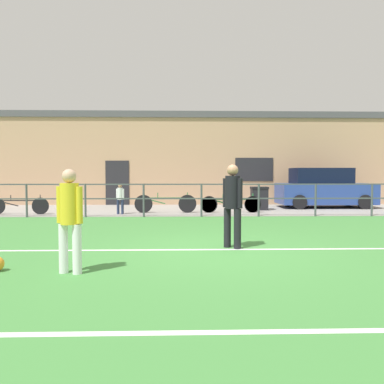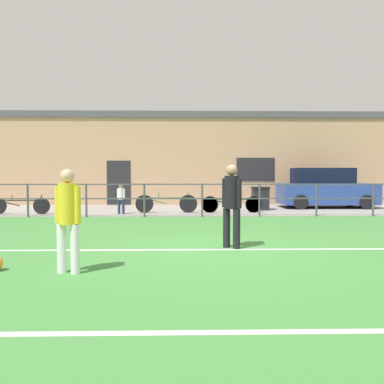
{
  "view_description": "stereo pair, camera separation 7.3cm",
  "coord_description": "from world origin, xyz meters",
  "views": [
    {
      "loc": [
        -0.71,
        -7.57,
        1.51
      ],
      "look_at": [
        -0.42,
        2.65,
        1.02
      ],
      "focal_mm": 36.77,
      "sensor_mm": 36.0,
      "label": 1
    },
    {
      "loc": [
        -0.64,
        -7.58,
        1.51
      ],
      "look_at": [
        -0.42,
        2.65,
        1.02
      ],
      "focal_mm": 36.77,
      "sensor_mm": 36.0,
      "label": 2
    }
  ],
  "objects": [
    {
      "name": "ground",
      "position": [
        0.0,
        0.0,
        -0.02
      ],
      "size": [
        60.0,
        44.0,
        0.04
      ],
      "primitive_type": "cube",
      "color": "#42843D"
    },
    {
      "name": "field_line_touchline",
      "position": [
        0.0,
        0.12,
        0.0
      ],
      "size": [
        36.0,
        0.11,
        0.0
      ],
      "primitive_type": "cube",
      "color": "white",
      "rests_on": "ground"
    },
    {
      "name": "field_line_hash",
      "position": [
        0.0,
        -3.92,
        0.0
      ],
      "size": [
        36.0,
        0.11,
        0.0
      ],
      "primitive_type": "cube",
      "color": "white",
      "rests_on": "ground"
    },
    {
      "name": "pavement_strip",
      "position": [
        0.0,
        8.5,
        0.01
      ],
      "size": [
        48.0,
        5.0,
        0.02
      ],
      "primitive_type": "cube",
      "color": "gray",
      "rests_on": "ground"
    },
    {
      "name": "perimeter_fence",
      "position": [
        0.0,
        6.0,
        0.75
      ],
      "size": [
        36.07,
        0.07,
        1.15
      ],
      "color": "#474C51",
      "rests_on": "ground"
    },
    {
      "name": "clubhouse_facade",
      "position": [
        -0.0,
        12.2,
        2.22
      ],
      "size": [
        28.0,
        2.56,
        4.43
      ],
      "color": "tan",
      "rests_on": "ground"
    },
    {
      "name": "player_goalkeeper",
      "position": [
        0.33,
        0.28,
        0.96
      ],
      "size": [
        0.37,
        0.35,
        1.69
      ],
      "rotation": [
        0.0,
        0.0,
        5.53
      ],
      "color": "black",
      "rests_on": "ground"
    },
    {
      "name": "player_striker",
      "position": [
        -2.38,
        -1.66,
        0.9
      ],
      "size": [
        0.42,
        0.28,
        1.58
      ],
      "rotation": [
        0.0,
        0.0,
        5.98
      ],
      "color": "white",
      "rests_on": "ground"
    },
    {
      "name": "spectator_child",
      "position": [
        -2.93,
        6.77,
        0.65
      ],
      "size": [
        0.3,
        0.19,
        1.11
      ],
      "rotation": [
        0.0,
        0.0,
        2.95
      ],
      "color": "#232D4C",
      "rests_on": "pavement_strip"
    },
    {
      "name": "parked_car_red",
      "position": [
        5.5,
        9.29,
        0.82
      ],
      "size": [
        4.02,
        1.84,
        1.71
      ],
      "color": "#28428E",
      "rests_on": "pavement_strip"
    },
    {
      "name": "bicycle_parked_1",
      "position": [
        1.18,
        7.2,
        0.35
      ],
      "size": [
        2.29,
        0.04,
        0.73
      ],
      "color": "black",
      "rests_on": "pavement_strip"
    },
    {
      "name": "bicycle_parked_2",
      "position": [
        -1.3,
        7.2,
        0.37
      ],
      "size": [
        2.33,
        0.04,
        0.77
      ],
      "color": "black",
      "rests_on": "pavement_strip"
    },
    {
      "name": "bicycle_parked_3",
      "position": [
        1.16,
        7.2,
        0.34
      ],
      "size": [
        2.28,
        0.04,
        0.71
      ],
      "color": "black",
      "rests_on": "pavement_strip"
    },
    {
      "name": "bicycle_parked_4",
      "position": [
        -6.6,
        6.77,
        0.34
      ],
      "size": [
        2.17,
        0.04,
        0.71
      ],
      "color": "black",
      "rests_on": "pavement_strip"
    },
    {
      "name": "trash_bin_0",
      "position": [
        2.47,
        8.25,
        0.5
      ],
      "size": [
        0.68,
        0.57,
        0.94
      ],
      "color": "black",
      "rests_on": "pavement_strip"
    }
  ]
}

